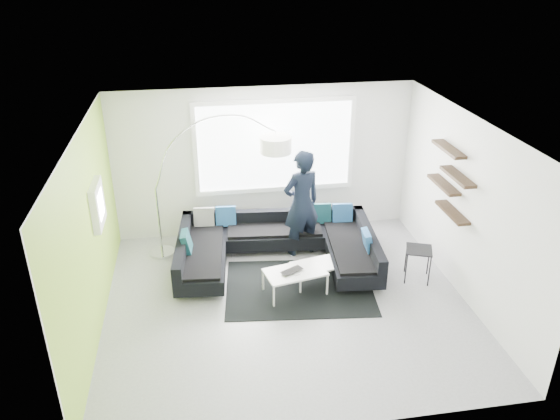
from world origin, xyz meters
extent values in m
plane|color=gray|center=(0.00, 0.00, 0.00)|extent=(5.50, 5.50, 0.00)
cube|color=silver|center=(0.00, 2.50, 1.40)|extent=(5.50, 0.04, 2.80)
cube|color=silver|center=(0.00, -2.50, 1.40)|extent=(5.50, 0.04, 2.80)
cube|color=silver|center=(-2.75, 0.00, 1.40)|extent=(0.04, 5.00, 2.80)
cube|color=silver|center=(2.75, 0.00, 1.40)|extent=(0.04, 5.00, 2.80)
cube|color=silver|center=(0.00, 0.00, 2.80)|extent=(5.50, 5.00, 0.04)
cube|color=#93C638|center=(-2.74, 0.00, 1.40)|extent=(0.01, 5.00, 2.80)
cube|color=white|center=(0.20, 2.46, 1.70)|extent=(2.96, 0.06, 1.68)
cube|color=white|center=(-2.68, 0.60, 1.60)|extent=(0.12, 0.66, 0.66)
cube|color=black|center=(2.64, 0.40, 1.70)|extent=(0.20, 1.24, 0.95)
cube|color=black|center=(0.02, 1.11, 0.17)|extent=(3.50, 2.35, 0.35)
cube|color=black|center=(0.02, 1.11, 0.48)|extent=(3.50, 2.35, 0.26)
cube|color=navy|center=(0.02, 1.11, 0.53)|extent=(2.98, 0.45, 0.37)
cube|color=black|center=(0.27, 0.37, 0.01)|extent=(2.52, 1.95, 0.01)
cube|color=white|center=(0.37, 0.37, 0.20)|extent=(1.33, 0.94, 0.40)
cube|color=black|center=(2.23, 0.32, 0.28)|extent=(0.53, 0.53, 0.56)
imported|color=black|center=(0.52, 1.50, 0.97)|extent=(1.00, 0.91, 1.93)
imported|color=black|center=(0.14, 0.19, 0.41)|extent=(0.57, 0.55, 0.03)
camera|label=1|loc=(-1.23, -6.89, 4.94)|focal=35.00mm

